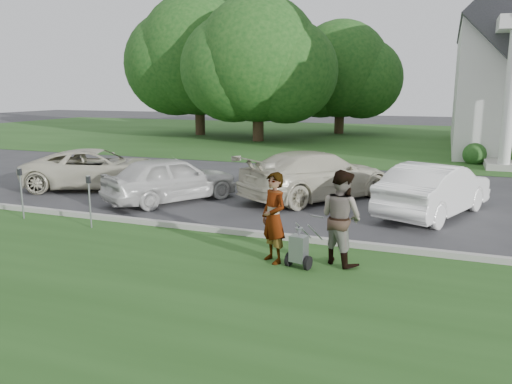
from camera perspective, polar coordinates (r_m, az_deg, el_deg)
The scene contains 16 objects.
ground at distance 11.68m, azimuth -0.93°, elevation -5.89°, with size 120.00×120.00×0.00m, color #333335.
grass_strip at distance 9.13m, azimuth -8.04°, elevation -11.12°, with size 80.00×7.00×0.01m, color #234A19.
church_lawn at distance 37.73m, azimuth 14.51°, elevation 5.94°, with size 80.00×30.00×0.01m, color #234A19.
curb at distance 12.15m, azimuth 0.04°, elevation -4.82°, with size 80.00×0.18×0.15m, color #9E9E93.
tree_left at distance 34.57m, azimuth 0.23°, elevation 14.30°, with size 10.63×8.40×9.71m.
tree_far at distance 39.78m, azimuth -6.59°, elevation 14.72°, with size 11.64×9.20×10.73m.
tree_back at distance 41.16m, azimuth 9.64°, elevation 13.18°, with size 9.61×7.60×8.89m.
striping_cart at distance 10.04m, azimuth 4.93°, elevation -6.54°, with size 0.59×1.03×0.91m.
person_left at distance 10.18m, azimuth 2.04°, elevation -3.05°, with size 0.68×0.45×1.88m, color #999999.
person_right at distance 10.22m, azimuth 9.69°, elevation -2.95°, with size 0.94×0.74×1.94m, color #999999.
parking_meter_near at distance 13.39m, azimuth -18.51°, elevation -0.36°, with size 0.10×0.09×1.38m.
parking_meter_far at distance 15.06m, azimuth -25.27°, elevation 0.51°, with size 0.10×0.09×1.42m.
car_a at distance 18.90m, azimuth -17.68°, elevation 2.54°, with size 2.34×5.08×1.41m, color beige.
car_b at distance 16.08m, azimuth -9.67°, elevation 1.51°, with size 1.73×4.30×1.47m, color silver.
car_c at distance 16.35m, azimuth 6.98°, elevation 1.94°, with size 2.20×5.41×1.57m, color beige.
car_d at distance 14.96m, azimuth 19.76°, elevation 0.28°, with size 1.58×4.53×1.49m, color white.
Camera 1 is at (4.13, -10.34, 3.52)m, focal length 35.00 mm.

